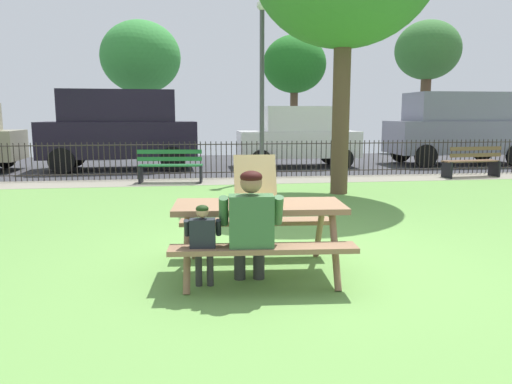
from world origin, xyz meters
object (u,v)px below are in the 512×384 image
Objects in this scene: adult_at_table at (251,224)px; far_tree_midleft at (141,57)px; pizza_box_open at (257,194)px; parked_car_far_right at (458,127)px; park_bench_right at (472,162)px; park_bench_center at (171,167)px; parked_car_center at (120,128)px; picnic_table_foreground at (259,219)px; far_tree_midright at (428,52)px; lamp_post_walkway at (262,74)px; far_tree_center at (294,65)px; parked_car_right at (298,136)px; child_at_table at (203,239)px.

far_tree_midleft is (-2.48, 17.76, 3.53)m from adult_at_table.
parked_car_far_right is at bearing 51.13° from pizza_box_open.
park_bench_right is at bearing 45.86° from pizza_box_open.
parked_car_center reaches higher than park_bench_center.
parked_car_center is at bearing 161.11° from park_bench_right.
adult_at_table is (-0.15, -0.49, 0.06)m from picnic_table_foreground.
far_tree_midright is at bearing 58.19° from pizza_box_open.
adult_at_table is at bearing -127.90° from parked_car_far_right.
pizza_box_open reaches higher than park_bench_right.
far_tree_center is at bearing 72.68° from lamp_post_walkway.
parked_car_center is at bearing 180.00° from parked_car_far_right.
park_bench_right is at bearing -74.06° from far_tree_center.
parked_car_center is 15.33m from far_tree_midright.
parked_car_center is 11.37m from parked_car_far_right.
far_tree_midright reaches higher than parked_car_right.
lamp_post_walkway is at bearing 7.10° from park_bench_center.
child_at_table is 0.53× the size of park_bench_right.
pizza_box_open is 0.12× the size of parked_car_center.
parked_car_far_right reaches higher than park_bench_right.
child_at_table is at bearing -107.40° from parked_car_right.
parked_car_far_right reaches higher than pizza_box_open.
park_bench_right is (7.67, 7.83, -0.11)m from child_at_table.
park_bench_center is 3.85m from parked_car_center.
park_bench_right is 0.28× the size of far_tree_midleft.
child_at_table is 0.22× the size of parked_car_right.
adult_at_table is 7.91m from park_bench_center.
park_bench_center is at bearing 98.92° from pizza_box_open.
far_tree_midright is (10.66, 17.27, 4.05)m from picnic_table_foreground.
park_bench_right is 0.36× the size of lamp_post_walkway.
far_tree_center is 0.87× the size of far_tree_midright.
far_tree_midleft is at bearing 180.00° from far_tree_midright.
picnic_table_foreground is 0.49× the size of parked_car_right.
picnic_table_foreground is 11.10m from parked_car_center.
park_bench_center is 11.83m from far_tree_center.
adult_at_table is at bearing -82.04° from far_tree_midleft.
far_tree_center is (6.86, 0.00, -0.23)m from far_tree_midleft.
child_at_table is at bearing -129.36° from parked_car_far_right.
pizza_box_open is at bearing 101.31° from picnic_table_foreground.
pizza_box_open reaches higher than park_bench_center.
picnic_table_foreground is 0.40× the size of parked_car_far_right.
parked_car_right is at bearing 74.88° from picnic_table_foreground.
picnic_table_foreground is 1.61× the size of adult_at_table.
lamp_post_walkway is (1.24, 7.58, 1.89)m from pizza_box_open.
pizza_box_open is 0.15× the size of parked_car_right.
parked_car_center is 0.83× the size of far_tree_midleft.
far_tree_midright is (10.67, 17.20, 3.78)m from pizza_box_open.
child_at_table is 18.24m from far_tree_midleft.
park_bench_right is at bearing 45.60° from child_at_table.
picnic_table_foreground is 0.52m from adult_at_table.
parked_car_right is 9.14m from far_tree_midleft.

